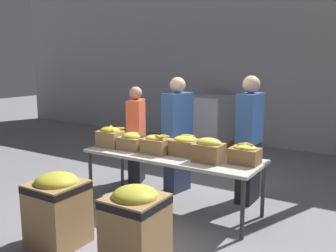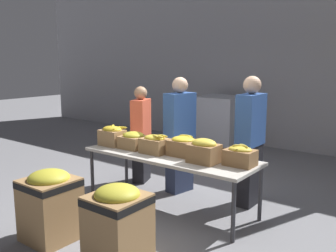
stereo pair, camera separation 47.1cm
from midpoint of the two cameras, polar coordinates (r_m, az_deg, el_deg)
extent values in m
plane|color=gray|center=(5.23, -2.08, -12.37)|extent=(30.00, 30.00, 0.00)
cube|color=#A8A8AD|center=(8.73, 14.09, 9.83)|extent=(16.00, 0.08, 4.00)
cube|color=beige|center=(4.99, -2.13, -4.58)|extent=(2.41, 0.84, 0.04)
cylinder|color=#38383D|center=(5.55, -14.14, -7.41)|extent=(0.05, 0.05, 0.71)
cylinder|color=#38383D|center=(4.29, 8.17, -12.51)|extent=(0.05, 0.05, 0.71)
cylinder|color=#38383D|center=(6.05, -9.24, -5.78)|extent=(0.05, 0.05, 0.71)
cylinder|color=#38383D|center=(4.91, 11.61, -9.64)|extent=(0.05, 0.05, 0.71)
cube|color=tan|center=(5.50, -11.23, -1.95)|extent=(0.35, 0.26, 0.23)
ellipsoid|color=gold|center=(5.48, -11.28, -0.69)|extent=(0.32, 0.23, 0.10)
ellipsoid|color=gold|center=(5.41, -10.69, -0.48)|extent=(0.07, 0.15, 0.04)
ellipsoid|color=gold|center=(5.48, -10.07, -0.39)|extent=(0.19, 0.17, 0.05)
ellipsoid|color=gold|center=(5.51, -11.17, -0.19)|extent=(0.14, 0.17, 0.05)
ellipsoid|color=gold|center=(5.50, -11.57, -0.43)|extent=(0.15, 0.20, 0.05)
cube|color=#A37A4C|center=(5.31, -7.89, -2.57)|extent=(0.35, 0.33, 0.18)
ellipsoid|color=gold|center=(5.29, -7.91, -1.56)|extent=(0.30, 0.29, 0.11)
ellipsoid|color=gold|center=(5.28, -8.67, -1.34)|extent=(0.16, 0.15, 0.05)
ellipsoid|color=gold|center=(5.30, -7.95, -1.32)|extent=(0.14, 0.20, 0.04)
cube|color=#A37A4C|center=(5.03, -4.51, -3.08)|extent=(0.35, 0.27, 0.20)
ellipsoid|color=yellow|center=(5.01, -4.52, -1.90)|extent=(0.31, 0.21, 0.08)
ellipsoid|color=yellow|center=(4.90, -3.86, -1.70)|extent=(0.17, 0.06, 0.05)
ellipsoid|color=yellow|center=(4.97, -3.25, -1.56)|extent=(0.17, 0.05, 0.04)
ellipsoid|color=yellow|center=(4.93, -4.35, -1.62)|extent=(0.15, 0.10, 0.04)
cube|color=olive|center=(4.93, -0.07, -3.29)|extent=(0.35, 0.31, 0.21)
ellipsoid|color=yellow|center=(4.90, -0.07, -2.04)|extent=(0.31, 0.27, 0.08)
ellipsoid|color=yellow|center=(4.95, 0.35, -1.54)|extent=(0.21, 0.08, 0.06)
ellipsoid|color=yellow|center=(4.94, 0.83, -1.62)|extent=(0.13, 0.14, 0.04)
cube|color=olive|center=(4.62, 3.33, -4.11)|extent=(0.35, 0.29, 0.23)
ellipsoid|color=yellow|center=(4.59, 3.35, -2.62)|extent=(0.32, 0.24, 0.13)
ellipsoid|color=yellow|center=(4.54, 3.99, -2.37)|extent=(0.07, 0.17, 0.04)
ellipsoid|color=yellow|center=(4.62, 3.08, -2.12)|extent=(0.19, 0.19, 0.06)
cube|color=olive|center=(4.58, 8.75, -4.55)|extent=(0.35, 0.26, 0.19)
ellipsoid|color=yellow|center=(4.56, 8.78, -3.32)|extent=(0.29, 0.22, 0.08)
ellipsoid|color=yellow|center=(4.56, 9.27, -2.78)|extent=(0.18, 0.13, 0.04)
ellipsoid|color=yellow|center=(4.56, 8.47, -2.82)|extent=(0.14, 0.10, 0.04)
ellipsoid|color=yellow|center=(4.51, 8.67, -3.24)|extent=(0.09, 0.17, 0.04)
cube|color=black|center=(5.38, 9.63, -7.05)|extent=(0.22, 0.41, 0.85)
cube|color=#2D5199|center=(5.21, 9.88, 1.09)|extent=(0.24, 0.48, 0.70)
sphere|color=#DBAD89|center=(5.16, 10.03, 6.25)|extent=(0.24, 0.24, 0.24)
cube|color=black|center=(6.21, -6.99, -5.14)|extent=(0.31, 0.40, 0.75)
cube|color=#EA5B3D|center=(6.06, -7.13, 1.08)|extent=(0.35, 0.47, 0.62)
sphere|color=tan|center=(6.01, -7.21, 4.98)|extent=(0.21, 0.21, 0.21)
cube|color=#2D3856|center=(5.74, -0.93, -5.91)|extent=(0.28, 0.43, 0.83)
cube|color=#2D5199|center=(5.58, -0.96, 1.56)|extent=(0.31, 0.50, 0.68)
sphere|color=#DBAD89|center=(5.53, -0.97, 6.26)|extent=(0.23, 0.23, 0.23)
cube|color=#A37A4C|center=(4.39, -19.49, -12.52)|extent=(0.54, 0.54, 0.70)
cube|color=black|center=(4.29, -19.73, -8.85)|extent=(0.54, 0.54, 0.07)
ellipsoid|color=gold|center=(4.27, -19.78, -8.03)|extent=(0.46, 0.46, 0.19)
cube|color=#A37A4C|center=(3.68, -8.76, -16.17)|extent=(0.50, 0.50, 0.76)
cube|color=black|center=(3.54, -8.90, -11.47)|extent=(0.51, 0.51, 0.07)
ellipsoid|color=gold|center=(3.52, -8.93, -10.51)|extent=(0.43, 0.43, 0.18)
cube|color=olive|center=(8.75, 4.34, -2.67)|extent=(1.07, 1.07, 0.13)
cube|color=silver|center=(8.64, 4.39, 1.13)|extent=(0.99, 0.99, 1.05)
camera|label=1|loc=(0.24, -92.58, -0.46)|focal=40.00mm
camera|label=2|loc=(0.24, 87.42, 0.46)|focal=40.00mm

